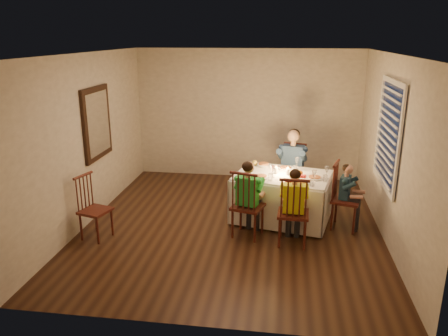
# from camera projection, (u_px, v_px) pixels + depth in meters

# --- Properties ---
(ground) EXTENTS (5.00, 5.00, 0.00)m
(ground) POSITION_uv_depth(u_px,v_px,m) (232.00, 225.00, 6.82)
(ground) COLOR black
(ground) RESTS_ON ground
(wall_left) EXTENTS (0.02, 5.00, 2.60)m
(wall_left) POSITION_uv_depth(u_px,v_px,m) (88.00, 140.00, 6.74)
(wall_left) COLOR beige
(wall_left) RESTS_ON ground
(wall_right) EXTENTS (0.02, 5.00, 2.60)m
(wall_right) POSITION_uv_depth(u_px,v_px,m) (391.00, 150.00, 6.14)
(wall_right) COLOR beige
(wall_right) RESTS_ON ground
(wall_back) EXTENTS (4.50, 0.02, 2.60)m
(wall_back) POSITION_uv_depth(u_px,v_px,m) (247.00, 115.00, 8.81)
(wall_back) COLOR beige
(wall_back) RESTS_ON ground
(ceiling) EXTENTS (5.00, 5.00, 0.00)m
(ceiling) POSITION_uv_depth(u_px,v_px,m) (233.00, 54.00, 6.06)
(ceiling) COLOR white
(ceiling) RESTS_ON wall_back
(dining_table) EXTENTS (1.65, 1.35, 0.73)m
(dining_table) POSITION_uv_depth(u_px,v_px,m) (282.00, 188.00, 6.88)
(dining_table) COLOR white
(dining_table) RESTS_ON ground
(chair_adult) EXTENTS (0.51, 0.49, 1.04)m
(chair_adult) POSITION_uv_depth(u_px,v_px,m) (290.00, 201.00, 7.79)
(chair_adult) COLOR #3A130F
(chair_adult) RESTS_ON ground
(chair_near_left) EXTENTS (0.52, 0.51, 1.04)m
(chair_near_left) POSITION_uv_depth(u_px,v_px,m) (247.00, 235.00, 6.47)
(chair_near_left) COLOR #3A130F
(chair_near_left) RESTS_ON ground
(chair_near_right) EXTENTS (0.44, 0.42, 1.04)m
(chair_near_right) POSITION_uv_depth(u_px,v_px,m) (292.00, 243.00, 6.22)
(chair_near_right) COLOR #3A130F
(chair_near_right) RESTS_ON ground
(chair_end) EXTENTS (0.51, 0.52, 1.04)m
(chair_end) POSITION_uv_depth(u_px,v_px,m) (343.00, 228.00, 6.73)
(chair_end) COLOR #3A130F
(chair_end) RESTS_ON ground
(chair_extra) EXTENTS (0.47, 0.48, 0.96)m
(chair_extra) POSITION_uv_depth(u_px,v_px,m) (98.00, 237.00, 6.41)
(chair_extra) COLOR #3A130F
(chair_extra) RESTS_ON ground
(adult) EXTENTS (0.58, 0.55, 1.31)m
(adult) POSITION_uv_depth(u_px,v_px,m) (290.00, 201.00, 7.79)
(adult) COLOR navy
(adult) RESTS_ON ground
(child_green) EXTENTS (0.49, 0.46, 1.15)m
(child_green) POSITION_uv_depth(u_px,v_px,m) (247.00, 235.00, 6.47)
(child_green) COLOR green
(child_green) RESTS_ON ground
(child_yellow) EXTENTS (0.40, 0.37, 1.12)m
(child_yellow) POSITION_uv_depth(u_px,v_px,m) (292.00, 243.00, 6.22)
(child_yellow) COLOR yellow
(child_yellow) RESTS_ON ground
(child_teal) EXTENTS (0.38, 0.40, 1.02)m
(child_teal) POSITION_uv_depth(u_px,v_px,m) (343.00, 228.00, 6.73)
(child_teal) COLOR #1B3445
(child_teal) RESTS_ON ground
(setting_adult) EXTENTS (0.31, 0.31, 0.02)m
(setting_adult) POSITION_uv_depth(u_px,v_px,m) (286.00, 168.00, 7.09)
(setting_adult) COLOR white
(setting_adult) RESTS_ON dining_table
(setting_green) EXTENTS (0.31, 0.31, 0.02)m
(setting_green) POSITION_uv_depth(u_px,v_px,m) (261.00, 177.00, 6.67)
(setting_green) COLOR white
(setting_green) RESTS_ON dining_table
(setting_yellow) EXTENTS (0.31, 0.31, 0.02)m
(setting_yellow) POSITION_uv_depth(u_px,v_px,m) (301.00, 182.00, 6.42)
(setting_yellow) COLOR white
(setting_yellow) RESTS_ON dining_table
(setting_teal) EXTENTS (0.31, 0.31, 0.02)m
(setting_teal) POSITION_uv_depth(u_px,v_px,m) (314.00, 178.00, 6.62)
(setting_teal) COLOR white
(setting_teal) RESTS_ON dining_table
(candle_left) EXTENTS (0.06, 0.06, 0.10)m
(candle_left) POSITION_uv_depth(u_px,v_px,m) (276.00, 171.00, 6.84)
(candle_left) COLOR white
(candle_left) RESTS_ON dining_table
(candle_right) EXTENTS (0.06, 0.06, 0.10)m
(candle_right) POSITION_uv_depth(u_px,v_px,m) (288.00, 172.00, 6.77)
(candle_right) COLOR white
(candle_right) RESTS_ON dining_table
(squash) EXTENTS (0.09, 0.09, 0.09)m
(squash) POSITION_uv_depth(u_px,v_px,m) (255.00, 163.00, 7.26)
(squash) COLOR yellow
(squash) RESTS_ON dining_table
(orange_fruit) EXTENTS (0.08, 0.08, 0.08)m
(orange_fruit) POSITION_uv_depth(u_px,v_px,m) (300.00, 173.00, 6.76)
(orange_fruit) COLOR orange
(orange_fruit) RESTS_ON dining_table
(serving_bowl) EXTENTS (0.22, 0.22, 0.05)m
(serving_bowl) POSITION_uv_depth(u_px,v_px,m) (264.00, 165.00, 7.19)
(serving_bowl) COLOR white
(serving_bowl) RESTS_ON dining_table
(wall_mirror) EXTENTS (0.06, 0.95, 1.15)m
(wall_mirror) POSITION_uv_depth(u_px,v_px,m) (97.00, 123.00, 6.96)
(wall_mirror) COLOR black
(wall_mirror) RESTS_ON wall_left
(window_blinds) EXTENTS (0.07, 1.34, 1.54)m
(window_blinds) POSITION_uv_depth(u_px,v_px,m) (388.00, 134.00, 6.18)
(window_blinds) COLOR #0D1937
(window_blinds) RESTS_ON wall_right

